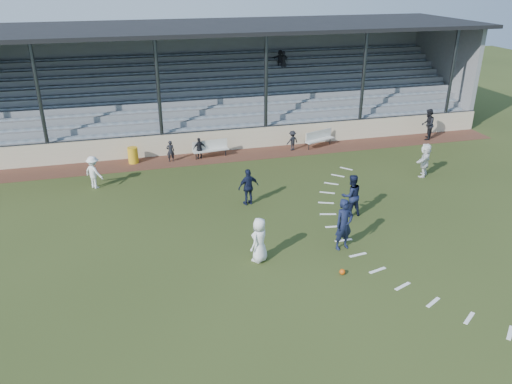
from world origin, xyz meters
TOP-DOWN VIEW (x-y plane):
  - ground at (0.00, 0.00)m, footprint 90.00×90.00m
  - cinder_track at (0.00, 10.50)m, footprint 34.00×2.00m
  - retaining_wall at (0.00, 11.55)m, footprint 34.00×0.18m
  - bench_left at (-0.49, 10.59)m, footprint 2.03×0.68m
  - bench_right at (6.03, 10.75)m, footprint 2.01×1.17m
  - trash_bin at (-4.68, 10.74)m, footprint 0.54×0.54m
  - football at (1.84, -2.17)m, footprint 0.20×0.20m
  - player_white_lead at (-0.68, -0.56)m, footprint 0.96×0.95m
  - player_navy_lead at (2.56, -0.52)m, footprint 0.81×0.61m
  - player_navy_mid at (3.99, 1.95)m, footprint 0.95×0.77m
  - player_white_wing at (-6.58, 7.80)m, footprint 1.14×1.14m
  - player_navy_wing at (0.09, 4.13)m, footprint 1.04×0.62m
  - player_white_back at (9.47, 5.12)m, footprint 1.49×1.49m
  - official at (12.92, 10.34)m, footprint 1.14×1.16m
  - sub_left_near at (-2.70, 10.45)m, footprint 0.43×0.29m
  - sub_left_far at (-1.11, 10.49)m, footprint 0.73×0.40m
  - sub_right at (4.28, 10.52)m, footprint 0.85×0.65m
  - grandstand at (0.00, 16.26)m, footprint 34.60×9.00m
  - penalty_arc at (4.12, 0.00)m, footprint 3.89×14.63m

SIDE VIEW (x-z plane):
  - ground at x=0.00m, z-range 0.00..0.00m
  - penalty_arc at x=4.12m, z-range 0.00..0.01m
  - cinder_track at x=0.00m, z-range 0.00..0.02m
  - football at x=1.84m, z-range 0.00..0.20m
  - trash_bin at x=-4.68m, z-range 0.02..0.89m
  - bench_left at x=-0.49m, z-range 0.11..1.06m
  - bench_right at x=6.03m, z-range 0.11..1.06m
  - sub_right at x=4.28m, z-range 0.02..1.18m
  - retaining_wall at x=0.00m, z-range 0.00..1.20m
  - sub_left_near at x=-2.70m, z-range 0.02..1.20m
  - sub_left_far at x=-1.11m, z-range 0.02..1.21m
  - player_white_wing at x=-6.58m, z-range 0.00..1.59m
  - player_navy_wing at x=0.09m, z-range 0.00..1.67m
  - player_white_lead at x=-0.68m, z-range 0.00..1.68m
  - player_white_back at x=9.47m, z-range 0.00..1.72m
  - player_navy_mid at x=3.99m, z-range 0.00..1.85m
  - official at x=12.92m, z-range 0.02..1.91m
  - player_navy_lead at x=2.56m, z-range 0.00..2.00m
  - grandstand at x=0.00m, z-range -1.10..5.51m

